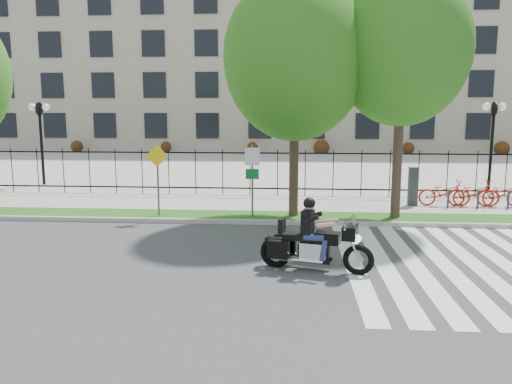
{
  "coord_description": "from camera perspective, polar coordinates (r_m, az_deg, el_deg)",
  "views": [
    {
      "loc": [
        0.68,
        -12.31,
        3.73
      ],
      "look_at": [
        -0.47,
        3.0,
        1.28
      ],
      "focal_mm": 35.0,
      "sensor_mm": 36.0,
      "label": 1
    }
  ],
  "objects": [
    {
      "name": "lamp_post_left",
      "position": [
        27.42,
        -23.45,
        7.23
      ],
      "size": [
        1.06,
        0.7,
        4.25
      ],
      "color": "black",
      "rests_on": "ground"
    },
    {
      "name": "street_tree_1",
      "position": [
        17.35,
        4.49,
        15.01
      ],
      "size": [
        4.86,
        4.86,
        8.19
      ],
      "color": "#31231B",
      "rests_on": "grass_verge"
    },
    {
      "name": "iron_fence",
      "position": [
        21.67,
        2.47,
        2.22
      ],
      "size": [
        30.0,
        0.06,
        2.0
      ],
      "primitive_type": null,
      "color": "black",
      "rests_on": "sidewalk"
    },
    {
      "name": "grass_verge",
      "position": [
        17.65,
        2.0,
        -2.88
      ],
      "size": [
        60.0,
        1.5,
        0.15
      ],
      "primitive_type": "cube",
      "color": "#1A4C13",
      "rests_on": "ground"
    },
    {
      "name": "lamp_post_right",
      "position": [
        26.04,
        25.47,
        7.04
      ],
      "size": [
        1.06,
        0.7,
        4.25
      ],
      "color": "black",
      "rests_on": "ground"
    },
    {
      "name": "motorcycle_rider",
      "position": [
        11.94,
        6.76,
        -5.66
      ],
      "size": [
        2.7,
        1.18,
        2.12
      ],
      "color": "black",
      "rests_on": "ground"
    },
    {
      "name": "office_building",
      "position": [
        57.57,
        3.72,
        15.26
      ],
      "size": [
        60.0,
        21.9,
        20.15
      ],
      "color": "#A19482",
      "rests_on": "ground"
    },
    {
      "name": "crosswalk_stripes",
      "position": [
        13.51,
        22.18,
        -7.61
      ],
      "size": [
        5.7,
        8.0,
        0.01
      ],
      "primitive_type": null,
      "color": "silver",
      "rests_on": "ground"
    },
    {
      "name": "ground",
      "position": [
        12.88,
        1.1,
        -7.76
      ],
      "size": [
        120.0,
        120.0,
        0.0
      ],
      "primitive_type": "plane",
      "color": "#3D3D40",
      "rests_on": "ground"
    },
    {
      "name": "sign_pole_warning",
      "position": [
        17.64,
        -11.19,
        2.43
      ],
      "size": [
        0.78,
        0.09,
        2.49
      ],
      "color": "#59595B",
      "rests_on": "grass_verge"
    },
    {
      "name": "sidewalk",
      "position": [
        20.1,
        2.29,
        -1.41
      ],
      "size": [
        60.0,
        3.5,
        0.15
      ],
      "primitive_type": "cube",
      "color": "#9C9992",
      "rests_on": "ground"
    },
    {
      "name": "plaza",
      "position": [
        37.49,
        3.24,
        3.42
      ],
      "size": [
        80.0,
        34.0,
        0.1
      ],
      "primitive_type": "cube",
      "color": "#9C9992",
      "rests_on": "ground"
    },
    {
      "name": "street_tree_2",
      "position": [
        17.74,
        16.38,
        15.46
      ],
      "size": [
        4.47,
        4.47,
        8.25
      ],
      "color": "#31231B",
      "rests_on": "grass_verge"
    },
    {
      "name": "sign_pole_regulatory",
      "position": [
        17.06,
        -0.42,
        2.37
      ],
      "size": [
        0.5,
        0.09,
        2.5
      ],
      "color": "#59595B",
      "rests_on": "grass_verge"
    },
    {
      "name": "curb",
      "position": [
        16.82,
        1.88,
        -3.48
      ],
      "size": [
        60.0,
        0.2,
        0.15
      ],
      "primitive_type": "cube",
      "color": "#9F9D96",
      "rests_on": "ground"
    }
  ]
}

